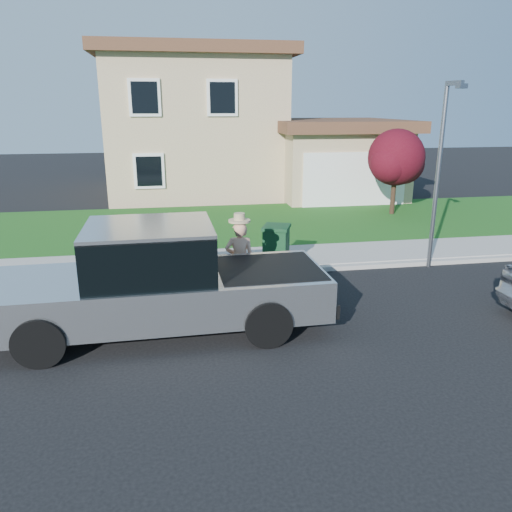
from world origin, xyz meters
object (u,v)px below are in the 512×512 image
(ornamental_tree, at_px, (397,160))
(trash_bin, at_px, (276,246))
(pickup_truck, at_px, (159,283))
(woman, at_px, (240,259))
(street_lamp, at_px, (440,166))

(ornamental_tree, height_order, trash_bin, ornamental_tree)
(pickup_truck, relative_size, trash_bin, 6.00)
(ornamental_tree, relative_size, trash_bin, 3.03)
(woman, relative_size, trash_bin, 1.83)
(ornamental_tree, bearing_deg, trash_bin, -135.29)
(woman, xyz_separation_m, trash_bin, (1.24, 1.84, -0.25))
(pickup_truck, bearing_deg, woman, 37.74)
(pickup_truck, bearing_deg, street_lamp, 20.40)
(trash_bin, xyz_separation_m, street_lamp, (4.28, -0.40, 2.08))
(trash_bin, distance_m, street_lamp, 4.77)
(ornamental_tree, distance_m, trash_bin, 8.70)
(ornamental_tree, relative_size, street_lamp, 0.68)
(woman, bearing_deg, trash_bin, -115.73)
(woman, bearing_deg, ornamental_tree, -124.74)
(woman, relative_size, ornamental_tree, 0.60)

